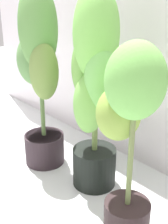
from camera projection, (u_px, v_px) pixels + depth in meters
name	position (u px, v px, depth m)	size (l,w,h in m)	color
potted_plant_back_right	(128.00, 128.00, 1.12)	(0.32, 0.29, 0.80)	black
potted_plant_back_center	(94.00, 86.00, 1.41)	(0.32, 0.29, 0.98)	black
potted_plant_back_left	(40.00, 68.00, 1.61)	(0.41, 0.30, 0.99)	#2C2026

